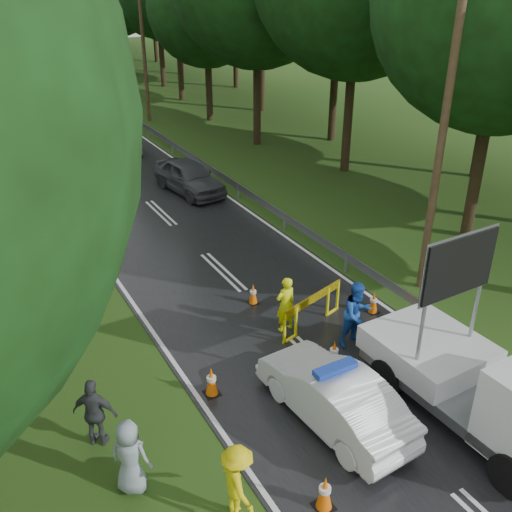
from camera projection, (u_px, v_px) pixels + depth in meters
ground at (325, 368)px, 14.79m from camera, size 160.00×160.00×0.00m
road at (66, 123)px, 38.20m from camera, size 7.00×140.00×0.02m
guardrail at (120, 110)px, 39.30m from camera, size 0.12×60.06×0.70m
utility_pole_near at (443, 133)px, 16.32m from camera, size 1.40×0.24×10.00m
utility_pole_mid at (143, 42)px, 36.61m from camera, size 1.40×0.24×10.00m
utility_pole_far at (57, 16)px, 56.90m from camera, size 1.40×0.24×10.00m
police_sedan at (333, 396)px, 12.79m from camera, size 1.77×4.29×1.52m
work_truck at (490, 387)px, 12.39m from camera, size 2.52×5.36×4.22m
barrier at (313, 303)px, 16.18m from camera, size 2.42×0.80×1.04m
officer at (286, 304)px, 15.98m from camera, size 0.63×0.43×1.70m
civilian at (357, 314)px, 15.34m from camera, size 0.95×0.76×1.90m
bystander_left at (237, 482)px, 10.48m from camera, size 0.65×1.08×1.64m
bystander_mid at (95, 413)px, 12.09m from camera, size 1.03×0.92×1.68m
bystander_right at (130, 457)px, 11.01m from camera, size 0.96×0.95×1.68m
queue_car_first at (189, 177)px, 26.13m from camera, size 2.29×4.54×1.48m
queue_car_second at (110, 136)px, 32.31m from camera, size 2.49×5.41×1.53m
queue_car_third at (84, 109)px, 38.61m from camera, size 3.12×5.81×1.55m
queue_car_fourth at (58, 85)px, 46.55m from camera, size 2.09×4.69×1.49m
cone_near_left at (325, 493)px, 10.79m from camera, size 0.38×0.38×0.81m
cone_center at (334, 353)px, 14.74m from camera, size 0.36×0.36×0.77m
cone_far at (253, 294)px, 17.50m from camera, size 0.32×0.32×0.69m
cone_left_mid at (211, 381)px, 13.71m from camera, size 0.38×0.38×0.80m
cone_right at (373, 303)px, 17.03m from camera, size 0.34×0.34×0.72m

